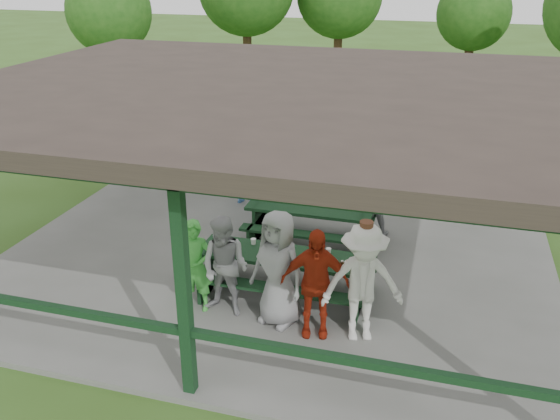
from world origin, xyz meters
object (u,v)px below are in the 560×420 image
(contestant_grey_left, at_px, (225,267))
(farm_trailer, at_px, (206,122))
(contestant_red, at_px, (315,283))
(spectator_grey, at_px, (373,201))
(contestant_green, at_px, (196,266))
(contestant_white_fedora, at_px, (363,283))
(picnic_table_far, at_px, (309,220))
(pickup_truck, at_px, (356,110))
(spectator_lblue, at_px, (266,185))
(picnic_table_near, at_px, (286,269))
(spectator_blue, at_px, (245,164))
(contestant_grey_mid, at_px, (278,269))

(contestant_grey_left, distance_m, farm_trailer, 9.65)
(contestant_red, height_order, spectator_grey, contestant_red)
(contestant_green, relative_size, contestant_white_fedora, 0.81)
(picnic_table_far, bearing_deg, pickup_truck, 92.96)
(spectator_lblue, bearing_deg, contestant_grey_left, 117.63)
(picnic_table_near, distance_m, picnic_table_far, 2.00)
(picnic_table_near, bearing_deg, picnic_table_far, 92.24)
(picnic_table_far, bearing_deg, contestant_red, -75.20)
(spectator_lblue, relative_size, spectator_blue, 0.85)
(contestant_white_fedora, height_order, spectator_lblue, contestant_white_fedora)
(contestant_grey_mid, relative_size, pickup_truck, 0.31)
(contestant_grey_left, xyz_separation_m, contestant_red, (1.44, -0.14, 0.04))
(picnic_table_far, distance_m, contestant_grey_left, 2.87)
(farm_trailer, bearing_deg, contestant_grey_left, -70.34)
(contestant_green, distance_m, contestant_grey_left, 0.49)
(picnic_table_near, height_order, contestant_grey_mid, contestant_grey_mid)
(contestant_red, xyz_separation_m, farm_trailer, (-5.42, 8.92, -0.30))
(contestant_red, xyz_separation_m, pickup_truck, (-1.18, 10.90, -0.13))
(picnic_table_near, xyz_separation_m, farm_trailer, (-4.73, 8.01, 0.06))
(contestant_red, bearing_deg, contestant_grey_left, 162.38)
(spectator_lblue, xyz_separation_m, farm_trailer, (-3.53, 5.21, -0.25))
(contestant_grey_mid, bearing_deg, picnic_table_near, 116.95)
(contestant_green, bearing_deg, spectator_lblue, 81.78)
(picnic_table_far, distance_m, farm_trailer, 7.60)
(picnic_table_near, xyz_separation_m, contestant_green, (-1.23, -0.78, 0.28))
(spectator_lblue, height_order, pickup_truck, spectator_lblue)
(spectator_grey, bearing_deg, contestant_grey_mid, 67.68)
(contestant_green, xyz_separation_m, pickup_truck, (0.74, 10.77, -0.04))
(picnic_table_far, relative_size, contestant_grey_mid, 1.31)
(contestant_grey_left, bearing_deg, pickup_truck, 96.18)
(contestant_white_fedora, bearing_deg, pickup_truck, 81.94)
(spectator_lblue, height_order, spectator_blue, spectator_blue)
(picnic_table_far, height_order, spectator_blue, spectator_blue)
(pickup_truck, bearing_deg, farm_trailer, 126.72)
(contestant_grey_left, height_order, contestant_grey_mid, contestant_grey_mid)
(picnic_table_near, xyz_separation_m, picnic_table_far, (-0.08, 2.00, -0.01))
(picnic_table_near, relative_size, contestant_grey_left, 1.76)
(contestant_white_fedora, bearing_deg, contestant_red, 167.62)
(contestant_grey_mid, relative_size, spectator_blue, 0.98)
(contestant_grey_mid, bearing_deg, contestant_red, 6.73)
(contestant_green, distance_m, contestant_white_fedora, 2.61)
(spectator_lblue, distance_m, spectator_blue, 1.01)
(contestant_grey_left, bearing_deg, farm_trailer, 121.94)
(spectator_blue, relative_size, spectator_grey, 1.31)
(picnic_table_near, height_order, contestant_grey_left, contestant_grey_left)
(picnic_table_far, xyz_separation_m, contestant_grey_left, (-0.67, -2.77, 0.34))
(picnic_table_near, distance_m, contestant_red, 1.20)
(farm_trailer, bearing_deg, contestant_white_fedora, -60.18)
(picnic_table_far, height_order, contestant_white_fedora, contestant_white_fedora)
(picnic_table_near, distance_m, spectator_blue, 4.03)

